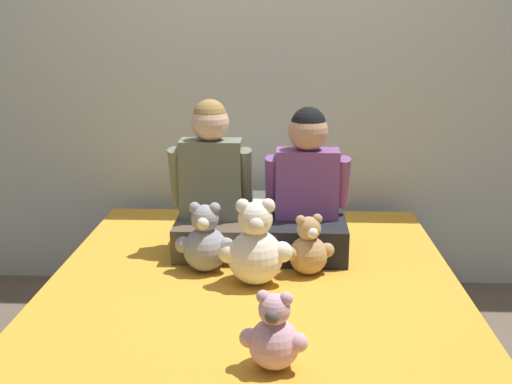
{
  "coord_description": "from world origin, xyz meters",
  "views": [
    {
      "loc": [
        0.1,
        -2.19,
        1.37
      ],
      "look_at": [
        0.0,
        0.29,
        0.71
      ],
      "focal_mm": 45.0,
      "sensor_mm": 36.0,
      "label": 1
    }
  ],
  "objects_px": {
    "child_on_left": "(211,191)",
    "bed": "(253,339)",
    "child_on_right": "(307,198)",
    "teddy_bear_at_foot_of_bed": "(274,336)",
    "teddy_bear_between_children": "(255,248)",
    "teddy_bear_held_by_left_child": "(205,242)",
    "pillow_at_headboard": "(260,210)",
    "teddy_bear_held_by_right_child": "(309,249)"
  },
  "relations": [
    {
      "from": "teddy_bear_held_by_left_child",
      "to": "child_on_left",
      "type": "bearing_deg",
      "value": 92.53
    },
    {
      "from": "teddy_bear_held_by_left_child",
      "to": "teddy_bear_held_by_right_child",
      "type": "distance_m",
      "value": 0.4
    },
    {
      "from": "teddy_bear_between_children",
      "to": "child_on_right",
      "type": "bearing_deg",
      "value": 55.33
    },
    {
      "from": "bed",
      "to": "teddy_bear_between_children",
      "type": "bearing_deg",
      "value": 71.8
    },
    {
      "from": "child_on_right",
      "to": "teddy_bear_between_children",
      "type": "bearing_deg",
      "value": -119.27
    },
    {
      "from": "teddy_bear_held_by_left_child",
      "to": "teddy_bear_held_by_right_child",
      "type": "height_order",
      "value": "teddy_bear_held_by_left_child"
    },
    {
      "from": "bed",
      "to": "pillow_at_headboard",
      "type": "bearing_deg",
      "value": 90.0
    },
    {
      "from": "bed",
      "to": "child_on_right",
      "type": "bearing_deg",
      "value": 60.62
    },
    {
      "from": "teddy_bear_held_by_right_child",
      "to": "teddy_bear_held_by_left_child",
      "type": "bearing_deg",
      "value": 159.04
    },
    {
      "from": "teddy_bear_held_by_left_child",
      "to": "pillow_at_headboard",
      "type": "bearing_deg",
      "value": 76.06
    },
    {
      "from": "teddy_bear_held_by_left_child",
      "to": "teddy_bear_at_foot_of_bed",
      "type": "height_order",
      "value": "teddy_bear_held_by_left_child"
    },
    {
      "from": "child_on_right",
      "to": "teddy_bear_held_by_right_child",
      "type": "distance_m",
      "value": 0.28
    },
    {
      "from": "teddy_bear_between_children",
      "to": "teddy_bear_at_foot_of_bed",
      "type": "relative_size",
      "value": 1.41
    },
    {
      "from": "child_on_left",
      "to": "teddy_bear_held_by_left_child",
      "type": "bearing_deg",
      "value": -90.24
    },
    {
      "from": "child_on_left",
      "to": "bed",
      "type": "bearing_deg",
      "value": -62.97
    },
    {
      "from": "bed",
      "to": "child_on_right",
      "type": "relative_size",
      "value": 3.23
    },
    {
      "from": "teddy_bear_held_by_right_child",
      "to": "teddy_bear_at_foot_of_bed",
      "type": "bearing_deg",
      "value": -118.19
    },
    {
      "from": "child_on_left",
      "to": "teddy_bear_at_foot_of_bed",
      "type": "height_order",
      "value": "child_on_left"
    },
    {
      "from": "teddy_bear_between_children",
      "to": "child_on_left",
      "type": "bearing_deg",
      "value": 115.62
    },
    {
      "from": "child_on_left",
      "to": "teddy_bear_held_by_right_child",
      "type": "height_order",
      "value": "child_on_left"
    },
    {
      "from": "child_on_right",
      "to": "pillow_at_headboard",
      "type": "bearing_deg",
      "value": 117.15
    },
    {
      "from": "bed",
      "to": "teddy_bear_between_children",
      "type": "relative_size",
      "value": 6.05
    },
    {
      "from": "pillow_at_headboard",
      "to": "bed",
      "type": "bearing_deg",
      "value": -90.0
    },
    {
      "from": "child_on_right",
      "to": "teddy_bear_held_by_left_child",
      "type": "bearing_deg",
      "value": -149.82
    },
    {
      "from": "child_on_left",
      "to": "teddy_bear_between_children",
      "type": "height_order",
      "value": "child_on_left"
    },
    {
      "from": "child_on_left",
      "to": "teddy_bear_held_by_right_child",
      "type": "distance_m",
      "value": 0.49
    },
    {
      "from": "teddy_bear_at_foot_of_bed",
      "to": "bed",
      "type": "bearing_deg",
      "value": 107.36
    },
    {
      "from": "child_on_right",
      "to": "teddy_bear_held_by_left_child",
      "type": "height_order",
      "value": "child_on_right"
    },
    {
      "from": "bed",
      "to": "teddy_bear_between_children",
      "type": "distance_m",
      "value": 0.35
    },
    {
      "from": "child_on_right",
      "to": "child_on_left",
      "type": "bearing_deg",
      "value": -179.19
    },
    {
      "from": "child_on_right",
      "to": "teddy_bear_held_by_left_child",
      "type": "relative_size",
      "value": 2.21
    },
    {
      "from": "teddy_bear_at_foot_of_bed",
      "to": "child_on_left",
      "type": "bearing_deg",
      "value": 115.18
    },
    {
      "from": "teddy_bear_held_by_right_child",
      "to": "child_on_left",
      "type": "bearing_deg",
      "value": 130.38
    },
    {
      "from": "child_on_right",
      "to": "teddy_bear_at_foot_of_bed",
      "type": "height_order",
      "value": "child_on_right"
    },
    {
      "from": "child_on_left",
      "to": "teddy_bear_held_by_left_child",
      "type": "xyz_separation_m",
      "value": [
        0.0,
        -0.22,
        -0.15
      ]
    },
    {
      "from": "bed",
      "to": "child_on_right",
      "type": "height_order",
      "value": "child_on_right"
    },
    {
      "from": "teddy_bear_held_by_right_child",
      "to": "teddy_bear_between_children",
      "type": "bearing_deg",
      "value": -171.49
    },
    {
      "from": "child_on_left",
      "to": "child_on_right",
      "type": "xyz_separation_m",
      "value": [
        0.4,
        -0.0,
        -0.03
      ]
    },
    {
      "from": "bed",
      "to": "teddy_bear_held_by_left_child",
      "type": "relative_size",
      "value": 7.14
    },
    {
      "from": "teddy_bear_at_foot_of_bed",
      "to": "pillow_at_headboard",
      "type": "height_order",
      "value": "teddy_bear_at_foot_of_bed"
    },
    {
      "from": "child_on_right",
      "to": "teddy_bear_between_children",
      "type": "height_order",
      "value": "child_on_right"
    },
    {
      "from": "pillow_at_headboard",
      "to": "child_on_left",
      "type": "bearing_deg",
      "value": -114.38
    }
  ]
}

